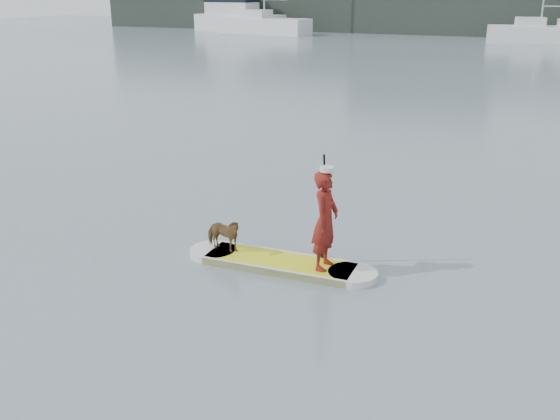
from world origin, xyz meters
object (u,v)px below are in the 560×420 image
at_px(dog, 223,234).
at_px(sailboat_d, 539,32).
at_px(paddler, 325,220).
at_px(motor_yacht_b, 236,14).
at_px(paddleboard, 280,263).
at_px(sailboat_b, 264,24).

xyz_separation_m(dog, sailboat_d, (3.26, 47.96, 0.42)).
height_order(dog, sailboat_d, sailboat_d).
xyz_separation_m(paddler, motor_yacht_b, (-27.39, 50.27, 0.78)).
bearing_deg(paddler, sailboat_d, -0.63).
relative_size(sailboat_d, motor_yacht_b, 1.23).
distance_m(paddleboard, dog, 1.11).
bearing_deg(paddler, motor_yacht_b, 29.68).
xyz_separation_m(sailboat_b, motor_yacht_b, (-4.18, 2.35, 0.77)).
bearing_deg(paddler, paddleboard, 92.92).
relative_size(paddler, sailboat_b, 0.12).
height_order(paddleboard, paddler, paddler).
bearing_deg(sailboat_b, dog, -56.76).
relative_size(dog, sailboat_d, 0.06).
distance_m(dog, motor_yacht_b, 56.47).
distance_m(paddler, dog, 1.89).
height_order(paddleboard, sailboat_b, sailboat_b).
height_order(paddler, dog, paddler).
bearing_deg(sailboat_d, paddleboard, -102.69).
bearing_deg(dog, paddler, -84.00).
relative_size(paddleboard, sailboat_d, 0.28).
bearing_deg(sailboat_d, dog, -103.94).
height_order(paddleboard, dog, dog).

